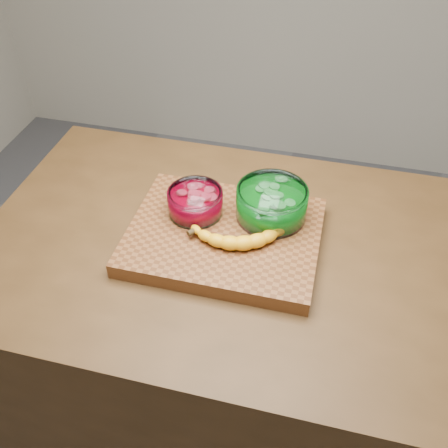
# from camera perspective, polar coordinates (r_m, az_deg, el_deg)

# --- Properties ---
(ground) EXTENTS (3.50, 3.50, 0.00)m
(ground) POSITION_cam_1_polar(r_m,az_deg,el_deg) (1.95, 0.00, -21.26)
(ground) COLOR #5B5B60
(ground) RESTS_ON ground
(counter) EXTENTS (1.20, 0.80, 0.90)m
(counter) POSITION_cam_1_polar(r_m,az_deg,el_deg) (1.56, 0.00, -13.95)
(counter) COLOR #482E15
(counter) RESTS_ON ground
(cutting_board) EXTENTS (0.45, 0.35, 0.04)m
(cutting_board) POSITION_cam_1_polar(r_m,az_deg,el_deg) (1.20, 0.00, -1.41)
(cutting_board) COLOR brown
(cutting_board) RESTS_ON counter
(bowl_red) EXTENTS (0.13, 0.13, 0.06)m
(bowl_red) POSITION_cam_1_polar(r_m,az_deg,el_deg) (1.21, -3.29, 2.51)
(bowl_red) COLOR white
(bowl_red) RESTS_ON cutting_board
(bowl_green) EXTENTS (0.17, 0.17, 0.08)m
(bowl_green) POSITION_cam_1_polar(r_m,az_deg,el_deg) (1.20, 5.45, 2.34)
(bowl_green) COLOR white
(bowl_green) RESTS_ON cutting_board
(banana) EXTENTS (0.25, 0.16, 0.04)m
(banana) POSITION_cam_1_polar(r_m,az_deg,el_deg) (1.16, 1.73, -0.62)
(banana) COLOR #F8AC16
(banana) RESTS_ON cutting_board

